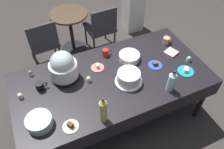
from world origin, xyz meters
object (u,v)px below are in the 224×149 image
slow_cooker (63,67)px  cupcake_cocoa (89,79)px  cupcake_berry (189,59)px  soda_bottle_water (172,81)px  dessert_plate_cobalt (155,65)px  dessert_plate_teal (186,71)px  dessert_plate_sage (71,126)px  water_cooler (134,0)px  coffee_mug_black (40,86)px  glass_salad_bowl (39,122)px  maroon_chair_right (101,26)px  coffee_mug_red (106,53)px  cupcake_lemon (20,96)px  soda_bottle_ginger_ale (103,110)px  ceramic_snack_bowl (129,57)px  potluck_table (112,81)px  coffee_mug_tan (166,40)px  maroon_chair_left (43,41)px  round_cafe_table (70,25)px  dessert_plate_coral (98,67)px  cupcake_vanilla (30,73)px  frosted_layer_cake (129,77)px

slow_cooker → cupcake_cocoa: bearing=-36.1°
cupcake_berry → soda_bottle_water: bearing=-149.0°
dessert_plate_cobalt → dessert_plate_teal: size_ratio=0.89×
dessert_plate_sage → water_cooler: size_ratio=0.13×
soda_bottle_water → dessert_plate_cobalt: bearing=81.8°
dessert_plate_sage → coffee_mug_black: bearing=105.4°
glass_salad_bowl → maroon_chair_right: (1.26, 1.59, -0.31)m
slow_cooker → coffee_mug_red: (0.56, 0.15, -0.12)m
cupcake_lemon → soda_bottle_ginger_ale: (0.68, -0.59, 0.12)m
dessert_plate_cobalt → ceramic_snack_bowl: bearing=136.8°
ceramic_snack_bowl → soda_bottle_water: 0.62m
soda_bottle_ginger_ale → coffee_mug_red: (0.38, 0.83, -0.11)m
cupcake_cocoa → dessert_plate_cobalt: bearing=-6.2°
ceramic_snack_bowl → dessert_plate_cobalt: size_ratio=1.50×
dessert_plate_sage → dessert_plate_teal: bearing=6.0°
potluck_table → soda_bottle_water: 0.66m
potluck_table → coffee_mug_tan: size_ratio=17.35×
soda_bottle_ginger_ale → water_cooler: (1.49, 2.16, -0.32)m
dessert_plate_teal → soda_bottle_water: 0.37m
potluck_table → cupcake_cocoa: cupcake_cocoa is taller
maroon_chair_left → round_cafe_table: (0.50, 0.22, 0.01)m
coffee_mug_black → water_cooler: 2.49m
coffee_mug_tan → coffee_mug_red: bearing=172.6°
potluck_table → cupcake_berry: cupcake_berry is taller
cupcake_cocoa → dessert_plate_teal: bearing=-16.5°
dessert_plate_teal → water_cooler: size_ratio=0.15×
coffee_mug_tan → maroon_chair_left: (-1.43, 1.05, -0.31)m
coffee_mug_tan → round_cafe_table: bearing=126.3°
cupcake_cocoa → cupcake_lemon: bearing=174.4°
potluck_table → water_cooler: water_cooler is taller
glass_salad_bowl → water_cooler: water_cooler is taller
ceramic_snack_bowl → coffee_mug_tan: size_ratio=1.97×
dessert_plate_cobalt → cupcake_lemon: size_ratio=2.46×
dessert_plate_coral → cupcake_lemon: size_ratio=2.26×
dessert_plate_teal → soda_bottle_water: soda_bottle_water is taller
glass_salad_bowl → soda_bottle_water: (1.35, -0.14, 0.08)m
dessert_plate_sage → dessert_plate_coral: bearing=50.3°
dessert_plate_coral → dessert_plate_teal: size_ratio=0.82×
coffee_mug_red → water_cooler: water_cooler is taller
ceramic_snack_bowl → soda_bottle_ginger_ale: (-0.61, -0.65, 0.11)m
cupcake_cocoa → water_cooler: bearing=48.6°
cupcake_vanilla → soda_bottle_ginger_ale: size_ratio=0.20×
dessert_plate_cobalt → coffee_mug_black: bearing=171.6°
dessert_plate_cobalt → water_cooler: 1.85m
dessert_plate_coral → cupcake_cocoa: bearing=-137.0°
soda_bottle_ginger_ale → round_cafe_table: (0.24, 2.00, -0.41)m
cupcake_lemon → coffee_mug_black: 0.22m
coffee_mug_black → maroon_chair_left: (0.22, 1.16, -0.30)m
dessert_plate_teal → soda_bottle_ginger_ale: (-1.10, -0.20, 0.14)m
frosted_layer_cake → soda_bottle_water: 0.45m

